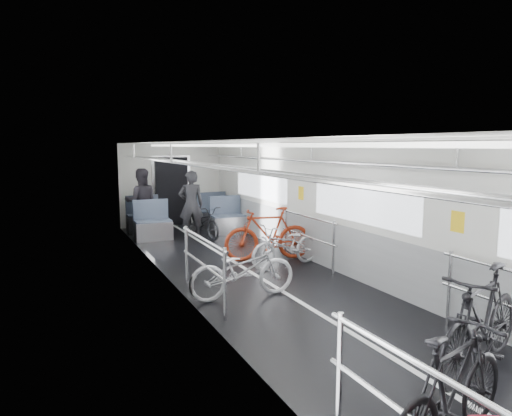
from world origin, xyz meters
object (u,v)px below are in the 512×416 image
at_px(bike_left_far, 243,270).
at_px(bike_right_near, 482,320).
at_px(bike_right_mid, 286,245).
at_px(bike_right_far, 268,234).
at_px(bike_left_mid, 452,391).
at_px(person_seated, 141,201).
at_px(person_standing, 191,205).
at_px(bike_aisle, 203,222).

bearing_deg(bike_left_far, bike_right_near, -155.17).
bearing_deg(bike_right_mid, bike_right_near, -12.40).
relative_size(bike_left_far, bike_right_mid, 1.05).
distance_m(bike_right_near, bike_right_far, 5.10).
xyz_separation_m(bike_left_mid, bike_right_far, (1.38, 5.88, 0.05)).
bearing_deg(person_seated, bike_right_far, 124.40).
relative_size(bike_right_near, person_standing, 1.07).
height_order(bike_left_mid, bike_right_far, bike_right_far).
xyz_separation_m(bike_right_far, bike_aisle, (-0.47, 2.82, -0.14)).
distance_m(bike_right_near, bike_aisle, 7.93).
relative_size(bike_right_far, bike_aisle, 1.17).
bearing_deg(bike_left_far, person_standing, -5.15).
relative_size(bike_left_far, bike_right_near, 0.92).
relative_size(bike_right_far, person_seated, 1.05).
bearing_deg(bike_aisle, bike_left_far, -112.31).
height_order(bike_right_mid, bike_aisle, bike_right_mid).
height_order(bike_left_mid, bike_aisle, bike_left_mid).
distance_m(bike_aisle, person_seated, 1.79).
distance_m(bike_left_mid, bike_right_near, 1.50).
relative_size(bike_right_mid, person_seated, 0.92).
xyz_separation_m(bike_left_mid, person_standing, (0.61, 8.70, 0.37)).
bearing_deg(bike_right_far, bike_left_mid, -1.39).
distance_m(bike_right_mid, bike_right_far, 0.62).
bearing_deg(bike_left_far, bike_right_mid, -46.01).
bearing_deg(person_standing, bike_right_far, 112.44).
xyz_separation_m(bike_right_mid, bike_aisle, (-0.56, 3.42, -0.01)).
distance_m(bike_left_mid, bike_aisle, 8.75).
height_order(bike_right_mid, person_seated, person_seated).
distance_m(bike_right_mid, bike_aisle, 3.46).
bearing_deg(bike_right_mid, bike_left_mid, -25.60).
bearing_deg(bike_right_mid, person_seated, -167.36).
height_order(bike_left_far, bike_right_mid, bike_left_far).
bearing_deg(bike_left_mid, person_seated, -12.33).
relative_size(bike_right_near, bike_aisle, 1.18).
relative_size(person_standing, person_seated, 0.99).
xyz_separation_m(bike_right_far, person_standing, (-0.77, 2.82, 0.31)).
bearing_deg(bike_aisle, bike_left_mid, -107.13).
bearing_deg(bike_left_mid, bike_right_far, -27.97).
bearing_deg(bike_left_mid, person_standing, -18.78).
bearing_deg(person_standing, bike_right_mid, 111.33).
relative_size(bike_left_mid, bike_right_near, 0.89).
bearing_deg(bike_left_mid, bike_aisle, -20.77).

